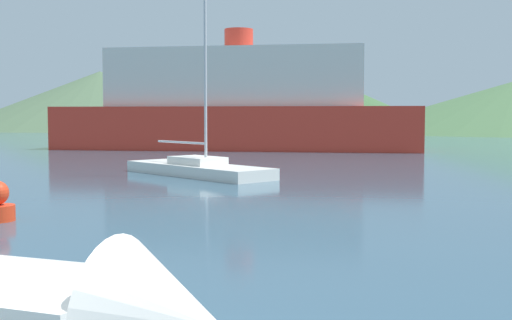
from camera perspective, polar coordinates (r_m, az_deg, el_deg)
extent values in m
cube|color=white|center=(27.24, -5.22, -0.88)|extent=(7.69, 5.96, 0.47)
cube|color=white|center=(27.20, -5.23, -0.05)|extent=(2.77, 2.51, 0.33)
cylinder|color=#BCBCC1|center=(26.80, -4.53, 9.54)|extent=(0.12, 0.12, 9.34)
cylinder|color=#BCBCC1|center=(28.10, -6.67, 1.58)|extent=(3.00, 1.95, 0.10)
cube|color=red|center=(48.93, -1.52, 2.88)|extent=(27.50, 11.43, 3.16)
cube|color=silver|center=(48.99, -1.53, 7.22)|extent=(19.38, 9.29, 4.26)
cylinder|color=red|center=(49.24, -1.54, 10.62)|extent=(2.17, 2.17, 1.60)
cone|color=#4C6647|center=(121.15, -13.66, 5.19)|extent=(52.44, 52.44, 10.51)
cone|color=#3D6038|center=(100.86, 5.67, 5.04)|extent=(39.33, 39.33, 8.76)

